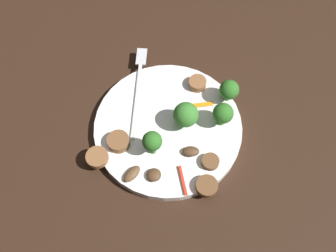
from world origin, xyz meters
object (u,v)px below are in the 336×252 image
(mushroom_2, at_px, (152,175))
(broccoli_floret_2, at_px, (152,142))
(sausage_slice_4, at_px, (207,186))
(pepper_strip_3, at_px, (199,105))
(mushroom_1, at_px, (132,174))
(sausage_slice_3, at_px, (118,142))
(sausage_slice_2, at_px, (197,83))
(broccoli_floret_0, at_px, (186,115))
(mushroom_0, at_px, (191,151))
(pepper_strip_0, at_px, (183,180))
(sausage_slice_0, at_px, (97,157))
(broccoli_floret_1, at_px, (229,90))
(fork, at_px, (138,84))
(sausage_slice_1, at_px, (210,162))
(plate, at_px, (168,128))
(broccoli_floret_3, at_px, (223,114))

(mushroom_2, bearing_deg, broccoli_floret_2, 14.14)
(sausage_slice_4, height_order, mushroom_2, sausage_slice_4)
(broccoli_floret_2, bearing_deg, pepper_strip_3, -28.37)
(mushroom_1, bearing_deg, sausage_slice_3, 37.87)
(sausage_slice_2, bearing_deg, broccoli_floret_2, 162.90)
(broccoli_floret_0, bearing_deg, mushroom_2, 164.12)
(mushroom_0, bearing_deg, pepper_strip_0, 177.95)
(sausage_slice_0, bearing_deg, pepper_strip_0, -91.40)
(broccoli_floret_1, distance_m, mushroom_0, 0.12)
(fork, height_order, mushroom_2, mushroom_2)
(broccoli_floret_0, relative_size, sausage_slice_1, 1.89)
(sausage_slice_3, relative_size, pepper_strip_3, 0.75)
(sausage_slice_3, xyz_separation_m, mushroom_0, (0.01, -0.11, -0.00))
(broccoli_floret_1, bearing_deg, mushroom_2, 152.12)
(fork, relative_size, sausage_slice_1, 6.59)
(plate, xyz_separation_m, sausage_slice_2, (0.09, -0.03, 0.02))
(broccoli_floret_1, distance_m, broccoli_floret_3, 0.05)
(broccoli_floret_1, relative_size, mushroom_2, 2.00)
(plate, relative_size, sausage_slice_4, 7.22)
(broccoli_floret_1, height_order, broccoli_floret_2, broccoli_floret_2)
(sausage_slice_0, relative_size, mushroom_1, 1.11)
(broccoli_floret_3, height_order, sausage_slice_2, broccoli_floret_3)
(fork, height_order, sausage_slice_3, sausage_slice_3)
(sausage_slice_4, relative_size, mushroom_1, 1.05)
(pepper_strip_3, bearing_deg, sausage_slice_1, -158.14)
(broccoli_floret_1, distance_m, sausage_slice_2, 0.06)
(sausage_slice_2, height_order, mushroom_2, sausage_slice_2)
(sausage_slice_4, height_order, pepper_strip_3, sausage_slice_4)
(mushroom_0, bearing_deg, sausage_slice_1, -106.08)
(fork, xyz_separation_m, sausage_slice_1, (-0.11, -0.15, 0.00))
(broccoli_floret_3, xyz_separation_m, sausage_slice_4, (-0.11, 0.00, -0.02))
(sausage_slice_2, bearing_deg, sausage_slice_4, -163.43)
(sausage_slice_1, relative_size, sausage_slice_4, 0.81)
(pepper_strip_3, bearing_deg, sausage_slice_4, -163.27)
(plate, xyz_separation_m, mushroom_2, (-0.09, 0.00, 0.01))
(broccoli_floret_1, distance_m, pepper_strip_0, 0.17)
(sausage_slice_1, relative_size, sausage_slice_2, 0.90)
(broccoli_floret_2, relative_size, sausage_slice_0, 1.50)
(fork, height_order, pepper_strip_0, same)
(plate, xyz_separation_m, broccoli_floret_3, (0.03, -0.08, 0.04))
(broccoli_floret_3, bearing_deg, pepper_strip_3, 61.78)
(sausage_slice_1, bearing_deg, sausage_slice_2, 20.23)
(broccoli_floret_0, height_order, broccoli_floret_3, broccoli_floret_0)
(plate, bearing_deg, mushroom_1, 160.94)
(sausage_slice_1, bearing_deg, broccoli_floret_2, 91.14)
(plate, relative_size, mushroom_1, 7.59)
(broccoli_floret_0, xyz_separation_m, sausage_slice_0, (-0.09, 0.12, -0.03))
(broccoli_floret_0, bearing_deg, sausage_slice_2, -2.64)
(fork, xyz_separation_m, sausage_slice_0, (-0.15, 0.02, 0.00))
(sausage_slice_0, distance_m, sausage_slice_1, 0.17)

